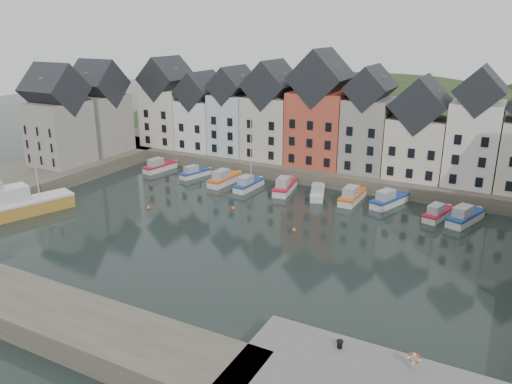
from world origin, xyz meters
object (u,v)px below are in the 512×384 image
Objects in this scene: boat_a at (159,166)px; boat_d at (248,184)px; life_ring_post at (414,359)px; large_vessel at (20,205)px; mooring_bollard at (340,344)px.

boat_a is 0.55× the size of boat_d.
boat_d is 44.67m from life_ring_post.
boat_a is at bearing 144.05° from life_ring_post.
boat_d is (17.76, -1.71, 0.05)m from boat_a.
life_ring_post is (50.46, -10.14, 1.42)m from large_vessel.
large_vessel is 46.66m from mooring_bollard.
boat_d is at bearing 132.36° from life_ring_post.
mooring_bollard is (25.15, -32.96, 1.55)m from boat_d.
large_vessel reaches higher than mooring_bollard.
large_vessel is at bearing -128.99° from boat_d.
boat_d reaches higher than life_ring_post.
mooring_bollard is at bearing -30.33° from boat_a.
boat_a is at bearing 177.27° from boat_d.
boat_d reaches higher than boat_a.
life_ring_post is at bearing -27.34° from boat_a.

